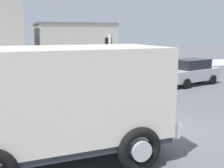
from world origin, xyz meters
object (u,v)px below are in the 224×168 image
Objects in this scene: cyclist at (143,89)px; car_red_near at (190,72)px; traffic_light_pole at (109,62)px; truck_foreground at (60,97)px; car_white_mid at (25,71)px.

cyclist reaches higher than car_red_near.
traffic_light_pole is at bearing 169.94° from cyclist.
truck_foreground is 3.16× the size of cyclist.
truck_foreground is at bearing -141.84° from car_red_near.
cyclist is 0.40× the size of car_red_near.
car_red_near is (5.41, 4.01, -0.05)m from cyclist.
truck_foreground is 1.27× the size of car_red_near.
car_red_near is 1.01× the size of car_white_mid.
car_red_near is at bearing 36.58° from cyclist.
traffic_light_pole reaches higher than car_white_mid.
traffic_light_pole is 7.92m from car_red_near.
cyclist is 6.73m from car_red_near.
truck_foreground is 12.20m from car_red_near.
traffic_light_pole is 0.75× the size of car_white_mid.
truck_foreground reaches higher than car_red_near.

